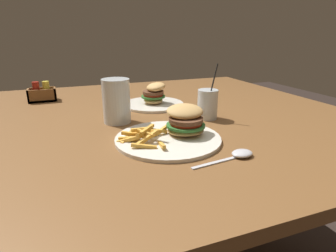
% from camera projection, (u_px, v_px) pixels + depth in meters
% --- Properties ---
extents(dining_table, '(1.54, 1.36, 0.77)m').
position_uv_depth(dining_table, '(148.00, 143.00, 1.09)').
color(dining_table, brown).
rests_on(dining_table, ground_plane).
extents(meal_plate_near, '(0.30, 0.30, 0.10)m').
position_uv_depth(meal_plate_near, '(175.00, 130.00, 0.81)').
color(meal_plate_near, silver).
rests_on(meal_plate_near, dining_table).
extents(beer_glass, '(0.09, 0.09, 0.15)m').
position_uv_depth(beer_glass, '(116.00, 101.00, 0.95)').
color(beer_glass, silver).
rests_on(beer_glass, dining_table).
extents(juice_glass, '(0.07, 0.07, 0.20)m').
position_uv_depth(juice_glass, '(208.00, 105.00, 0.99)').
color(juice_glass, silver).
rests_on(juice_glass, dining_table).
extents(spoon, '(0.18, 0.05, 0.02)m').
position_uv_depth(spoon, '(240.00, 154.00, 0.70)').
color(spoon, silver).
rests_on(spoon, dining_table).
extents(meal_plate_far, '(0.25, 0.25, 0.10)m').
position_uv_depth(meal_plate_far, '(154.00, 99.00, 1.17)').
color(meal_plate_far, silver).
rests_on(meal_plate_far, dining_table).
extents(condiment_caddy, '(0.12, 0.07, 0.09)m').
position_uv_depth(condiment_caddy, '(42.00, 94.00, 1.25)').
color(condiment_caddy, brown).
rests_on(condiment_caddy, dining_table).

